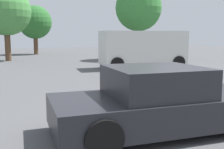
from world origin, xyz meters
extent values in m
plane|color=#515154|center=(0.00, 0.00, 0.00)|extent=(80.00, 80.00, 0.00)
cube|color=#232328|center=(-0.26, -0.10, 0.45)|extent=(4.50, 2.50, 0.58)
cube|color=#232328|center=(-0.36, -0.09, 1.02)|extent=(2.04, 1.94, 0.56)
cube|color=slate|center=(0.48, -0.23, 1.02)|extent=(0.32, 1.52, 0.47)
cube|color=slate|center=(-1.19, 0.05, 1.02)|extent=(0.32, 1.52, 0.47)
cylinder|color=black|center=(1.29, 0.50, 0.32)|extent=(0.67, 0.32, 0.64)
cylinder|color=black|center=(-1.52, 0.98, 0.32)|extent=(0.67, 0.32, 0.64)
cylinder|color=black|center=(-1.81, -0.71, 0.32)|extent=(0.67, 0.32, 0.64)
ellipsoid|color=beige|center=(1.50, 2.73, 0.25)|extent=(0.50, 0.40, 0.27)
sphere|color=beige|center=(1.24, 2.63, 0.32)|extent=(0.21, 0.21, 0.21)
sphere|color=beige|center=(1.17, 2.61, 0.32)|extent=(0.10, 0.10, 0.10)
cylinder|color=beige|center=(1.40, 2.61, 0.07)|extent=(0.06, 0.06, 0.14)
cylinder|color=beige|center=(1.35, 2.75, 0.07)|extent=(0.06, 0.06, 0.14)
cylinder|color=beige|center=(1.66, 2.71, 0.07)|extent=(0.06, 0.06, 0.14)
cylinder|color=beige|center=(1.60, 2.84, 0.07)|extent=(0.06, 0.06, 0.14)
sphere|color=beige|center=(1.74, 2.82, 0.29)|extent=(0.12, 0.12, 0.12)
cube|color=silver|center=(5.71, 9.17, 1.20)|extent=(5.24, 3.00, 1.97)
cube|color=slate|center=(3.34, 9.69, 1.64)|extent=(0.41, 1.66, 0.79)
cylinder|color=black|center=(3.68, 8.65, 0.38)|extent=(0.80, 0.41, 0.76)
cylinder|color=black|center=(4.09, 10.49, 0.38)|extent=(0.80, 0.41, 0.76)
cylinder|color=black|center=(7.33, 7.84, 0.38)|extent=(0.80, 0.41, 0.76)
cylinder|color=black|center=(7.73, 9.68, 0.38)|extent=(0.80, 0.41, 0.76)
cylinder|color=brown|center=(3.03, 24.88, 1.02)|extent=(0.44, 0.44, 2.04)
sphere|color=#2D6B2D|center=(3.03, 24.88, 3.33)|extent=(3.43, 3.43, 3.43)
cylinder|color=brown|center=(-0.65, 18.11, 1.20)|extent=(0.44, 0.44, 2.39)
sphere|color=#478C42|center=(-0.65, 18.11, 3.79)|extent=(3.73, 3.73, 3.73)
cylinder|color=brown|center=(8.90, 14.46, 1.37)|extent=(0.30, 0.30, 2.75)
sphere|color=#387F38|center=(8.90, 14.46, 4.14)|extent=(3.70, 3.70, 3.70)
camera|label=1|loc=(-3.62, -4.36, 1.89)|focal=44.11mm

